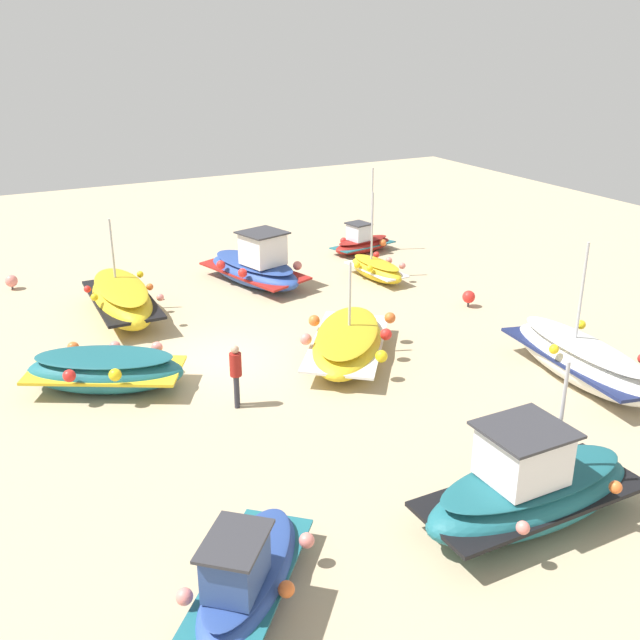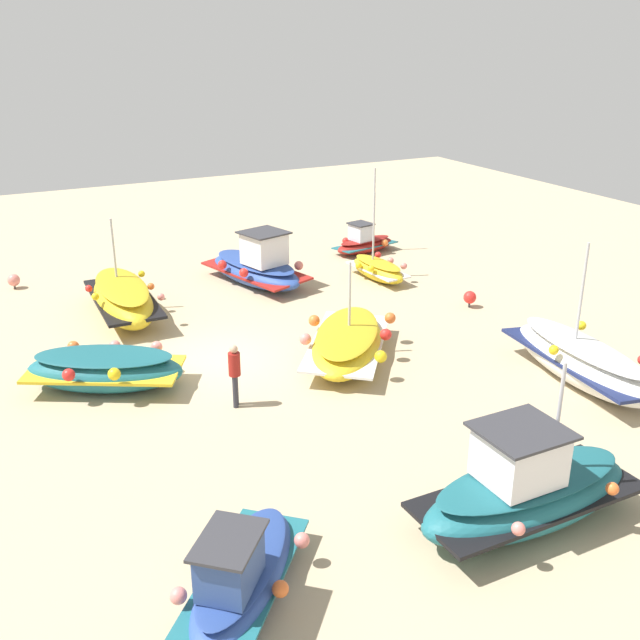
# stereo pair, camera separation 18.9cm
# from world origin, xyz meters

# --- Properties ---
(ground_plane) EXTENTS (57.49, 57.49, 0.00)m
(ground_plane) POSITION_xyz_m (0.00, 0.00, 0.00)
(ground_plane) COLOR tan
(fishing_boat_0) EXTENTS (3.70, 3.51, 1.65)m
(fishing_boat_0) POSITION_xyz_m (-9.83, 3.17, 0.53)
(fishing_boat_0) COLOR #2D4C9E
(fishing_boat_0) RESTS_ON ground_plane
(fishing_boat_1) EXTENTS (2.30, 5.03, 3.47)m
(fishing_boat_1) POSITION_xyz_m (-10.44, -2.71, 0.78)
(fishing_boat_1) COLOR #1E6670
(fishing_boat_1) RESTS_ON ground_plane
(fishing_boat_2) EXTENTS (5.56, 2.47, 4.07)m
(fishing_boat_2) POSITION_xyz_m (-6.13, -8.58, 0.66)
(fishing_boat_2) COLOR white
(fishing_boat_2) RESTS_ON ground_plane
(fishing_boat_3) EXTENTS (5.22, 2.33, 3.34)m
(fishing_boat_3) POSITION_xyz_m (4.93, 1.75, 0.68)
(fishing_boat_3) COLOR gold
(fishing_boat_3) RESTS_ON ground_plane
(fishing_boat_4) EXTENTS (3.17, 1.63, 3.48)m
(fishing_boat_4) POSITION_xyz_m (4.42, -8.30, 0.43)
(fishing_boat_4) COLOR gold
(fishing_boat_4) RESTS_ON ground_plane
(fishing_boat_5) EXTENTS (5.17, 4.65, 2.98)m
(fishing_boat_5) POSITION_xyz_m (-1.72, -3.48, 0.52)
(fishing_boat_5) COLOR gold
(fishing_boat_5) RESTS_ON ground_plane
(fishing_boat_6) EXTENTS (1.78, 3.24, 3.78)m
(fishing_boat_6) POSITION_xyz_m (8.01, -9.80, 0.45)
(fishing_boat_6) COLOR maroon
(fishing_boat_6) RESTS_ON ground_plane
(fishing_boat_7) EXTENTS (3.71, 4.68, 1.12)m
(fishing_boat_7) POSITION_xyz_m (-0.40, 3.52, 0.59)
(fishing_boat_7) COLOR #1E6670
(fishing_boat_7) RESTS_ON ground_plane
(fishing_boat_8) EXTENTS (5.31, 3.13, 2.25)m
(fishing_boat_8) POSITION_xyz_m (6.15, -3.80, 0.71)
(fishing_boat_8) COLOR #2D4C9E
(fishing_boat_8) RESTS_ON ground_plane
(person_walking) EXTENTS (0.32, 0.32, 1.76)m
(person_walking) POSITION_xyz_m (-3.05, 0.67, 1.02)
(person_walking) COLOR #2D2D38
(person_walking) RESTS_ON ground_plane
(mooring_buoy_0) EXTENTS (0.47, 0.47, 0.58)m
(mooring_buoy_0) POSITION_xyz_m (9.92, 4.83, 0.34)
(mooring_buoy_0) COLOR #3F3F42
(mooring_buoy_0) RESTS_ON ground_plane
(mooring_buoy_1) EXTENTS (0.46, 0.46, 0.62)m
(mooring_buoy_1) POSITION_xyz_m (0.15, -9.59, 0.38)
(mooring_buoy_1) COLOR #3F3F42
(mooring_buoy_1) RESTS_ON ground_plane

